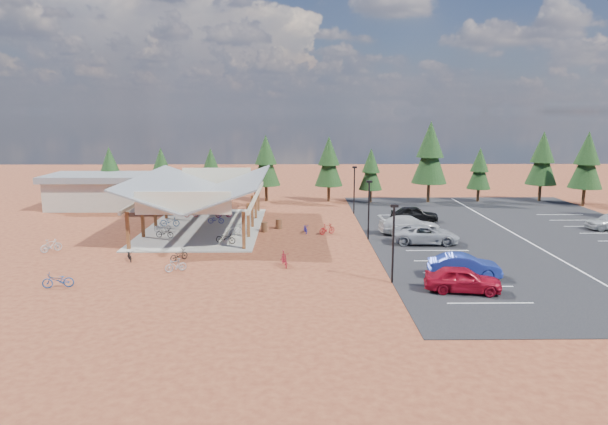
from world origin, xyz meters
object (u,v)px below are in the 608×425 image
Objects in this scene: bike_0 at (165,233)px; bike_12 at (179,255)px; bike_4 at (226,238)px; car_4 at (414,214)px; trash_bin_0 at (265,227)px; bike_3 at (191,213)px; bike_13 at (176,265)px; car_0 at (463,279)px; bike_2 at (170,221)px; car_1 at (464,266)px; bike_14 at (306,229)px; lamp_post_0 at (393,238)px; bike_8 at (130,255)px; bike_7 at (224,213)px; bike_6 at (216,219)px; bike_10 at (58,280)px; bike_9 at (51,246)px; bike_11 at (284,259)px; bike_pavilion at (203,188)px; lamp_post_2 at (354,187)px; trash_bin_1 at (279,224)px; car_3 at (410,225)px; bike_15 at (327,229)px; lamp_post_1 at (369,206)px; bike_5 at (237,230)px; outbuilding at (97,190)px; car_2 at (425,234)px; bike_1 at (162,227)px.

bike_0 is 1.02× the size of bike_12.
bike_4 is 0.38× the size of car_4.
bike_12 is (-5.79, -9.65, -0.03)m from trash_bin_0.
bike_3 is at bearing 11.31° from bike_0.
car_0 is at bearing 47.48° from bike_13.
car_1 is (23.27, -16.25, 0.23)m from bike_2.
bike_14 is 0.34× the size of car_1.
lamp_post_0 is 3.24× the size of bike_8.
bike_0 is 0.96× the size of bike_7.
bike_2 is 1.20× the size of bike_6.
bike_7 reaches higher than bike_14.
car_1 is at bearing 82.76° from bike_10.
bike_4 reaches higher than bike_13.
bike_8 is at bearing 146.22° from bike_10.
bike_9 reaches higher than bike_14.
bike_11 reaches higher than bike_13.
car_1 is at bearing -147.64° from bike_9.
bike_pavilion is 4.13× the size of car_1.
bike_4 is 1.11× the size of bike_8.
lamp_post_2 is 1.10× the size of car_4.
car_3 reaches higher than trash_bin_1.
bike_11 reaches higher than bike_15.
lamp_post_1 is at bearing -90.00° from lamp_post_2.
bike_13 reaches higher than bike_12.
car_3 is 1.19× the size of car_4.
car_0 is (3.97, -25.95, -2.15)m from lamp_post_2.
bike_6 is (-14.10, 6.54, -2.47)m from lamp_post_1.
car_0 is (11.83, -18.45, 0.37)m from trash_bin_1.
lamp_post_2 is 21.23m from bike_0.
bike_12 is (-3.51, -7.66, -0.19)m from bike_5.
bike_3 is at bearing 128.26° from lamp_post_0.
lamp_post_0 reaches higher than bike_0.
bike_15 is (10.30, -7.45, -0.12)m from bike_7.
bike_10 is 8.82m from bike_12.
trash_bin_1 is at bearing 44.99° from car_1.
bike_14 is (8.72, -3.98, -0.08)m from bike_6.
lamp_post_2 reaches higher than bike_10.
bike_6 is (-2.02, 8.22, -0.05)m from bike_4.
bike_15 is at bearing 107.31° from bike_13.
bike_9 reaches higher than bike_6.
bike_6 is 9.59m from bike_14.
trash_bin_0 is (19.86, -12.88, -1.58)m from outbuilding.
trash_bin_0 is at bearing -32.97° from outbuilding.
bike_11 is (21.93, -24.23, -1.47)m from outbuilding.
car_0 is (7.41, -16.05, 0.33)m from bike_15.
car_1 is at bearing -77.82° from lamp_post_2.
car_0 is at bearing -121.95° from bike_5.
car_0 is (15.39, -15.08, 0.21)m from bike_5.
lamp_post_0 is at bearing 160.01° from car_2.
bike_1 is (-0.81, 2.48, 0.02)m from bike_0.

